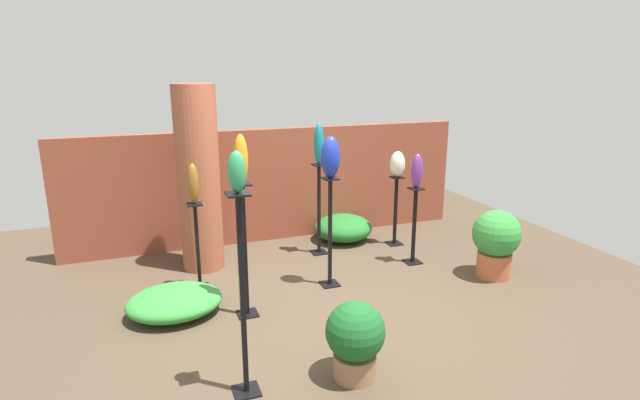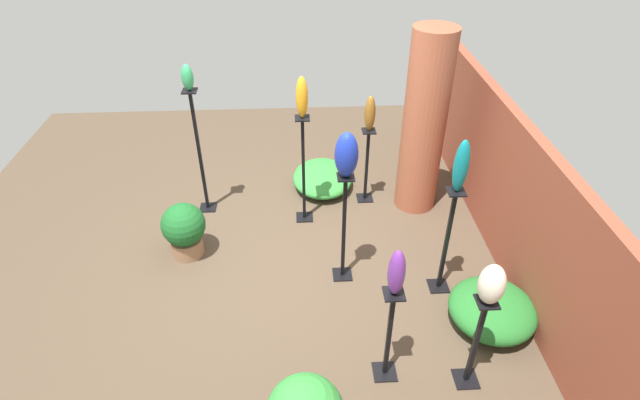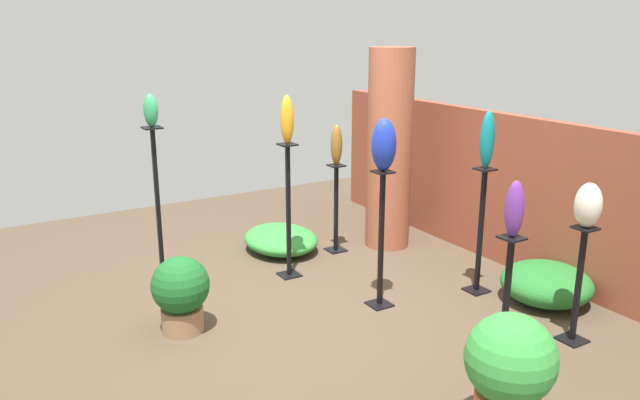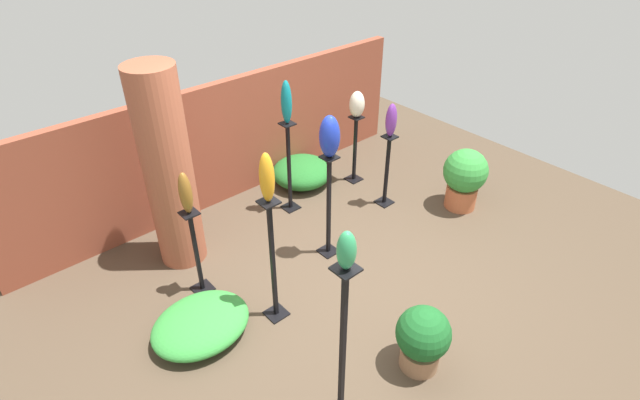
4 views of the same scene
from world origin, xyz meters
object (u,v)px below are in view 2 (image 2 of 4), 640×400
pedestal_amber (304,175)px  pedestal_cobalt (344,233)px  art_vase_violet (396,273)px  pedestal_ivory (474,347)px  art_vase_amber (302,97)px  art_vase_ivory (492,284)px  art_vase_jade (187,77)px  art_vase_bronze (370,113)px  potted_plant_mid_left (184,229)px  pedestal_bronze (366,169)px  art_vase_teal (461,166)px  art_vase_cobalt (346,155)px  pedestal_teal (446,246)px  brick_pillar (424,124)px  pedestal_jade (200,158)px  pedestal_violet (388,339)px

pedestal_amber → pedestal_cobalt: bearing=19.8°
pedestal_cobalt → art_vase_violet: size_ratio=2.97×
pedestal_ivory → art_vase_amber: size_ratio=2.08×
pedestal_cobalt → art_vase_ivory: art_vase_ivory is taller
art_vase_jade → art_vase_ivory: bearing=43.7°
art_vase_bronze → art_vase_amber: bearing=-65.1°
potted_plant_mid_left → art_vase_bronze: bearing=114.4°
pedestal_bronze → pedestal_ivory: pedestal_bronze is taller
pedestal_cobalt → art_vase_amber: bearing=-160.2°
art_vase_teal → pedestal_bronze: bearing=-161.1°
art_vase_amber → potted_plant_mid_left: bearing=-66.0°
art_vase_bronze → art_vase_cobalt: bearing=-16.7°
pedestal_teal → pedestal_amber: bearing=-133.0°
art_vase_cobalt → art_vase_amber: size_ratio=0.97×
art_vase_ivory → potted_plant_mid_left: bearing=-124.1°
pedestal_bronze → potted_plant_mid_left: pedestal_bronze is taller
brick_pillar → pedestal_teal: size_ratio=1.85×
pedestal_bronze → art_vase_violet: (2.61, -0.16, 0.73)m
pedestal_cobalt → art_vase_ivory: bearing=35.1°
pedestal_jade → pedestal_cobalt: 2.04m
brick_pillar → art_vase_teal: bearing=-2.2°
pedestal_jade → art_vase_ivory: bearing=43.7°
brick_pillar → pedestal_cobalt: 1.72m
art_vase_amber → brick_pillar: bearing=99.7°
brick_pillar → art_vase_jade: size_ratio=7.63×
art_vase_violet → pedestal_cobalt: bearing=-168.2°
pedestal_teal → pedestal_ivory: bearing=-2.1°
art_vase_jade → art_vase_amber: art_vase_jade is taller
art_vase_violet → pedestal_teal: bearing=144.1°
pedestal_amber → art_vase_violet: size_ratio=3.22×
art_vase_bronze → art_vase_teal: bearing=18.9°
art_vase_violet → art_vase_bronze: bearing=176.4°
pedestal_violet → pedestal_cobalt: 1.25m
art_vase_cobalt → art_vase_ivory: art_vase_cobalt is taller
art_vase_violet → art_vase_jade: bearing=-144.0°
pedestal_amber → art_vase_teal: size_ratio=2.60×
pedestal_amber → art_vase_amber: 0.96m
brick_pillar → potted_plant_mid_left: size_ratio=3.44×
pedestal_jade → pedestal_ivory: (2.62, 2.50, -0.30)m
pedestal_teal → art_vase_jade: size_ratio=4.12×
art_vase_teal → pedestal_amber: bearing=-133.0°
pedestal_amber → art_vase_amber: art_vase_amber is taller
art_vase_bronze → potted_plant_mid_left: art_vase_bronze is taller
potted_plant_mid_left → brick_pillar: bearing=106.9°
pedestal_cobalt → art_vase_teal: 1.33m
pedestal_amber → pedestal_bronze: (-0.37, 0.79, -0.18)m
pedestal_ivory → potted_plant_mid_left: 3.15m
art_vase_jade → potted_plant_mid_left: bearing=-7.1°
pedestal_violet → pedestal_cobalt: size_ratio=0.78×
pedestal_ivory → art_vase_ivory: 0.70m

